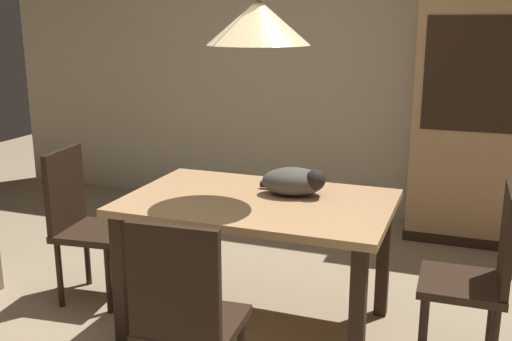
{
  "coord_description": "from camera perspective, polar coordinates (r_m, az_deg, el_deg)",
  "views": [
    {
      "loc": [
        1.18,
        -2.4,
        1.68
      ],
      "look_at": [
        0.06,
        0.64,
        0.85
      ],
      "focal_mm": 41.74,
      "sensor_mm": 36.0,
      "label": 1
    }
  ],
  "objects": [
    {
      "name": "pendant_lamp",
      "position": [
        3.02,
        0.24,
        14.07
      ],
      "size": [
        0.52,
        0.52,
        1.3
      ],
      "color": "beige"
    },
    {
      "name": "chair_near_front",
      "position": [
        2.5,
        -6.78,
        -13.57
      ],
      "size": [
        0.43,
        0.43,
        0.93
      ],
      "color": "black",
      "rests_on": "ground"
    },
    {
      "name": "hutch_bookcase",
      "position": [
        4.78,
        21.47,
        3.87
      ],
      "size": [
        1.12,
        0.45,
        1.85
      ],
      "color": "tan",
      "rests_on": "ground"
    },
    {
      "name": "cat_sleeping",
      "position": [
        3.21,
        3.78,
        -1.04
      ],
      "size": [
        0.4,
        0.29,
        0.16
      ],
      "color": "#4C4742",
      "rests_on": "dining_table"
    },
    {
      "name": "back_wall",
      "position": [
        5.19,
        7.26,
        11.72
      ],
      "size": [
        6.4,
        0.1,
        2.9
      ],
      "primitive_type": "cube",
      "color": "beige",
      "rests_on": "ground"
    },
    {
      "name": "dining_table",
      "position": [
        3.19,
        0.22,
        -4.48
      ],
      "size": [
        1.4,
        0.9,
        0.75
      ],
      "color": "tan",
      "rests_on": "ground"
    },
    {
      "name": "chair_right_side",
      "position": [
        3.07,
        20.69,
        -8.97
      ],
      "size": [
        0.41,
        0.41,
        0.93
      ],
      "color": "black",
      "rests_on": "ground"
    },
    {
      "name": "chair_left_side",
      "position": [
        3.74,
        -16.32,
        -4.4
      ],
      "size": [
        0.44,
        0.44,
        0.93
      ],
      "color": "black",
      "rests_on": "ground"
    }
  ]
}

